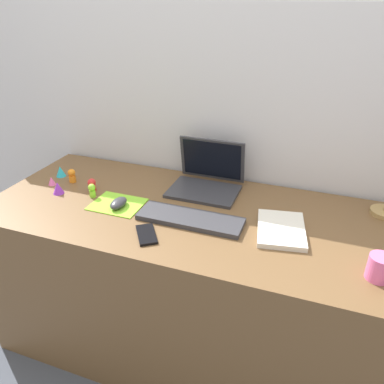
{
  "coord_description": "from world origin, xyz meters",
  "views": [
    {
      "loc": [
        0.45,
        -1.23,
        1.52
      ],
      "look_at": [
        -0.01,
        0.0,
        0.83
      ],
      "focal_mm": 35.4,
      "sensor_mm": 36.0,
      "label": 1
    }
  ],
  "objects_px": {
    "laptop": "(207,177)",
    "toy_figurine_red": "(92,185)",
    "coffee_mug": "(380,268)",
    "toy_figurine_cyan": "(60,171)",
    "notebook_pad": "(281,229)",
    "toy_figurine_lime": "(92,190)",
    "mouse": "(119,203)",
    "keyboard": "(190,219)",
    "toy_figurine_purple": "(58,188)",
    "toy_figurine_orange": "(72,175)",
    "cell_phone": "(146,234)",
    "toy_figurine_pink": "(52,181)"
  },
  "relations": [
    {
      "from": "notebook_pad",
      "to": "toy_figurine_lime",
      "type": "bearing_deg",
      "value": 170.3
    },
    {
      "from": "toy_figurine_pink",
      "to": "toy_figurine_orange",
      "type": "distance_m",
      "value": 0.09
    },
    {
      "from": "laptop",
      "to": "keyboard",
      "type": "bearing_deg",
      "value": -84.74
    },
    {
      "from": "laptop",
      "to": "toy_figurine_orange",
      "type": "bearing_deg",
      "value": -165.44
    },
    {
      "from": "toy_figurine_orange",
      "to": "toy_figurine_lime",
      "type": "bearing_deg",
      "value": -29.16
    },
    {
      "from": "coffee_mug",
      "to": "toy_figurine_cyan",
      "type": "xyz_separation_m",
      "value": [
        -1.38,
        0.28,
        -0.02
      ]
    },
    {
      "from": "toy_figurine_cyan",
      "to": "mouse",
      "type": "bearing_deg",
      "value": -22.52
    },
    {
      "from": "toy_figurine_lime",
      "to": "cell_phone",
      "type": "bearing_deg",
      "value": -28.31
    },
    {
      "from": "toy_figurine_cyan",
      "to": "notebook_pad",
      "type": "bearing_deg",
      "value": -6.58
    },
    {
      "from": "cell_phone",
      "to": "toy_figurine_red",
      "type": "relative_size",
      "value": 2.18
    },
    {
      "from": "toy_figurine_pink",
      "to": "toy_figurine_purple",
      "type": "height_order",
      "value": "toy_figurine_purple"
    },
    {
      "from": "toy_figurine_lime",
      "to": "toy_figurine_red",
      "type": "distance_m",
      "value": 0.06
    },
    {
      "from": "coffee_mug",
      "to": "toy_figurine_lime",
      "type": "height_order",
      "value": "coffee_mug"
    },
    {
      "from": "mouse",
      "to": "coffee_mug",
      "type": "bearing_deg",
      "value": -6.56
    },
    {
      "from": "mouse",
      "to": "toy_figurine_orange",
      "type": "bearing_deg",
      "value": 156.86
    },
    {
      "from": "cell_phone",
      "to": "toy_figurine_cyan",
      "type": "xyz_separation_m",
      "value": [
        -0.61,
        0.32,
        0.02
      ]
    },
    {
      "from": "laptop",
      "to": "toy_figurine_purple",
      "type": "height_order",
      "value": "laptop"
    },
    {
      "from": "notebook_pad",
      "to": "toy_figurine_pink",
      "type": "height_order",
      "value": "toy_figurine_pink"
    },
    {
      "from": "toy_figurine_lime",
      "to": "toy_figurine_cyan",
      "type": "xyz_separation_m",
      "value": [
        -0.26,
        0.13,
        -0.01
      ]
    },
    {
      "from": "toy_figurine_pink",
      "to": "toy_figurine_purple",
      "type": "relative_size",
      "value": 0.72
    },
    {
      "from": "laptop",
      "to": "toy_figurine_cyan",
      "type": "distance_m",
      "value": 0.71
    },
    {
      "from": "coffee_mug",
      "to": "toy_figurine_lime",
      "type": "relative_size",
      "value": 1.32
    },
    {
      "from": "cell_phone",
      "to": "toy_figurine_lime",
      "type": "relative_size",
      "value": 2.07
    },
    {
      "from": "mouse",
      "to": "keyboard",
      "type": "bearing_deg",
      "value": 0.56
    },
    {
      "from": "keyboard",
      "to": "toy_figurine_purple",
      "type": "relative_size",
      "value": 7.69
    },
    {
      "from": "cell_phone",
      "to": "toy_figurine_cyan",
      "type": "height_order",
      "value": "toy_figurine_cyan"
    },
    {
      "from": "toy_figurine_pink",
      "to": "toy_figurine_orange",
      "type": "bearing_deg",
      "value": 38.56
    },
    {
      "from": "cell_phone",
      "to": "notebook_pad",
      "type": "height_order",
      "value": "notebook_pad"
    },
    {
      "from": "toy_figurine_lime",
      "to": "toy_figurine_pink",
      "type": "relative_size",
      "value": 1.61
    },
    {
      "from": "notebook_pad",
      "to": "toy_figurine_red",
      "type": "bearing_deg",
      "value": 166.85
    },
    {
      "from": "coffee_mug",
      "to": "toy_figurine_red",
      "type": "height_order",
      "value": "coffee_mug"
    },
    {
      "from": "laptop",
      "to": "keyboard",
      "type": "relative_size",
      "value": 0.73
    },
    {
      "from": "mouse",
      "to": "toy_figurine_red",
      "type": "distance_m",
      "value": 0.21
    },
    {
      "from": "mouse",
      "to": "toy_figurine_pink",
      "type": "bearing_deg",
      "value": 168.42
    },
    {
      "from": "toy_figurine_red",
      "to": "toy_figurine_purple",
      "type": "xyz_separation_m",
      "value": [
        -0.13,
        -0.07,
        -0.0
      ]
    },
    {
      "from": "laptop",
      "to": "toy_figurine_red",
      "type": "distance_m",
      "value": 0.51
    },
    {
      "from": "toy_figurine_cyan",
      "to": "toy_figurine_purple",
      "type": "relative_size",
      "value": 0.96
    },
    {
      "from": "toy_figurine_lime",
      "to": "toy_figurine_purple",
      "type": "xyz_separation_m",
      "value": [
        -0.16,
        -0.02,
        -0.01
      ]
    },
    {
      "from": "cell_phone",
      "to": "toy_figurine_cyan",
      "type": "bearing_deg",
      "value": 118.2
    },
    {
      "from": "mouse",
      "to": "toy_figurine_pink",
      "type": "height_order",
      "value": "same"
    },
    {
      "from": "notebook_pad",
      "to": "toy_figurine_red",
      "type": "xyz_separation_m",
      "value": [
        -0.84,
        0.04,
        0.02
      ]
    },
    {
      "from": "laptop",
      "to": "toy_figurine_orange",
      "type": "distance_m",
      "value": 0.63
    },
    {
      "from": "keyboard",
      "to": "toy_figurine_orange",
      "type": "xyz_separation_m",
      "value": [
        -0.64,
        0.14,
        0.02
      ]
    },
    {
      "from": "cell_phone",
      "to": "toy_figurine_red",
      "type": "xyz_separation_m",
      "value": [
        -0.38,
        0.24,
        0.03
      ]
    },
    {
      "from": "cell_phone",
      "to": "toy_figurine_purple",
      "type": "xyz_separation_m",
      "value": [
        -0.51,
        0.17,
        0.02
      ]
    },
    {
      "from": "keyboard",
      "to": "toy_figurine_lime",
      "type": "relative_size",
      "value": 6.64
    },
    {
      "from": "mouse",
      "to": "toy_figurine_cyan",
      "type": "bearing_deg",
      "value": 157.48
    },
    {
      "from": "toy_figurine_red",
      "to": "toy_figurine_orange",
      "type": "distance_m",
      "value": 0.15
    },
    {
      "from": "keyboard",
      "to": "toy_figurine_red",
      "type": "bearing_deg",
      "value": 169.77
    },
    {
      "from": "coffee_mug",
      "to": "toy_figurine_red",
      "type": "distance_m",
      "value": 1.17
    }
  ]
}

